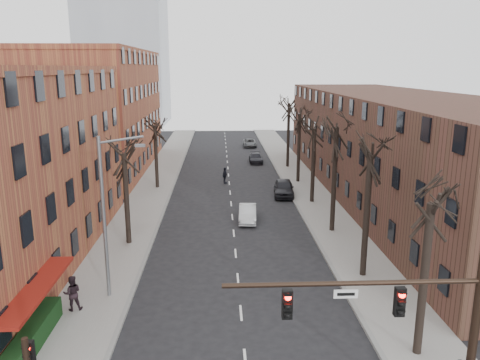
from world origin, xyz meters
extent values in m
cube|color=gray|center=(-8.00, 35.00, 0.07)|extent=(4.00, 90.00, 0.15)
cube|color=gray|center=(8.00, 35.00, 0.07)|extent=(4.00, 90.00, 0.15)
cube|color=brown|center=(-16.00, 44.00, 7.00)|extent=(12.00, 28.00, 14.00)
cube|color=#4B2B23|center=(16.00, 30.00, 5.00)|extent=(12.00, 50.00, 10.00)
cube|color=maroon|center=(-9.40, 6.00, 0.00)|extent=(1.20, 7.00, 0.15)
cube|color=#133714|center=(-9.50, 5.00, 0.65)|extent=(0.80, 6.00, 1.00)
cylinder|color=black|center=(7.00, -1.00, 3.60)|extent=(0.28, 0.28, 7.20)
cylinder|color=black|center=(3.00, -1.00, 6.00)|extent=(8.00, 0.16, 0.16)
cube|color=black|center=(4.50, -1.00, 5.35)|extent=(0.32, 0.22, 0.95)
cube|color=black|center=(1.00, -1.00, 5.35)|extent=(0.32, 0.22, 0.95)
cube|color=silver|center=(2.80, -1.00, 5.65)|extent=(0.75, 0.04, 0.28)
cube|color=black|center=(-7.00, -0.82, 3.70)|extent=(0.32, 0.22, 0.95)
cylinder|color=slate|center=(-7.20, 10.00, 4.50)|extent=(0.20, 0.20, 9.00)
cylinder|color=slate|center=(-6.10, 10.00, 8.80)|extent=(2.39, 0.12, 0.46)
cube|color=slate|center=(-5.10, 10.00, 8.50)|extent=(0.50, 0.22, 0.14)
imported|color=#A9ADB1|center=(1.24, 22.93, 0.66)|extent=(1.64, 4.09, 1.32)
imported|color=black|center=(5.30, 30.64, 0.81)|extent=(2.37, 4.92, 1.62)
imported|color=black|center=(3.80, 47.34, 0.62)|extent=(1.75, 4.26, 1.23)
imported|color=#4E5155|center=(3.80, 60.22, 0.61)|extent=(2.02, 4.38, 1.22)
imported|color=black|center=(-8.69, 8.46, 1.09)|extent=(1.05, 0.91, 1.87)
imported|color=black|center=(-0.49, 35.91, 0.89)|extent=(0.82, 1.13, 1.79)
camera|label=1|loc=(-1.02, -13.93, 12.40)|focal=35.00mm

